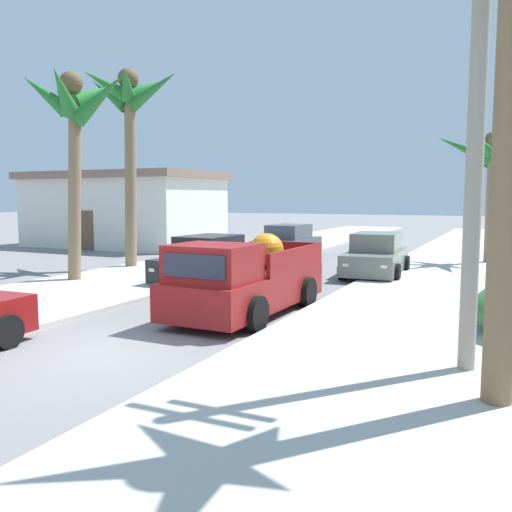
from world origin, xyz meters
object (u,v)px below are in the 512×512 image
utility_pole (477,98)px  car_left_near (376,256)px  car_right_near (288,243)px  pickup_truck (245,281)px  palm_tree_left_fore (129,111)px  palm_tree_right_mid (490,155)px  roadside_house (125,209)px  palm_tree_right_fore (74,116)px  car_right_mid (208,260)px

utility_pole → car_left_near: bearing=110.3°
car_right_near → pickup_truck: bearing=-72.7°
pickup_truck → car_left_near: (1.33, 7.79, -0.10)m
palm_tree_left_fore → car_right_near: bearing=55.8°
palm_tree_left_fore → palm_tree_right_mid: size_ratio=1.39×
palm_tree_right_mid → utility_pole: (0.43, -15.29, -0.25)m
car_left_near → roadside_house: bearing=159.5°
car_right_near → palm_tree_right_mid: bearing=6.5°
palm_tree_left_fore → palm_tree_right_fore: bearing=-80.2°
pickup_truck → palm_tree_left_fore: size_ratio=0.68×
pickup_truck → palm_tree_left_fore: (-7.82, 5.73, 5.27)m
palm_tree_right_fore → roadside_house: palm_tree_right_fore is taller
car_right_mid → utility_pole: utility_pole is taller
roadside_house → palm_tree_right_mid: bearing=-2.9°
utility_pole → palm_tree_left_fore: bearing=147.6°
palm_tree_left_fore → roadside_house: size_ratio=0.72×
car_right_mid → car_right_near: bearing=92.3°
car_left_near → palm_tree_right_fore: bearing=-146.6°
palm_tree_left_fore → utility_pole: bearing=-32.4°
car_right_mid → utility_pole: 11.29m
pickup_truck → car_right_mid: pickup_truck is taller
pickup_truck → roadside_house: size_ratio=0.49×
car_right_mid → palm_tree_right_mid: palm_tree_right_mid is taller
pickup_truck → palm_tree_right_mid: bearing=69.8°
palm_tree_right_fore → roadside_house: size_ratio=0.64×
pickup_truck → car_right_mid: size_ratio=1.21×
pickup_truck → utility_pole: 6.67m
pickup_truck → car_right_near: pickup_truck is taller
car_left_near → car_right_near: bearing=141.1°
pickup_truck → car_right_near: bearing=107.3°
pickup_truck → palm_tree_left_fore: bearing=143.8°
palm_tree_right_mid → roadside_house: size_ratio=0.52×
car_left_near → roadside_house: roadside_house is taller
pickup_truck → car_right_mid: bearing=129.9°
car_right_mid → palm_tree_left_fore: 7.17m
palm_tree_right_fore → roadside_house: (-7.45, 11.59, -3.26)m
palm_tree_left_fore → utility_pole: 15.45m
car_left_near → utility_pole: 11.52m
palm_tree_right_fore → roadside_house: bearing=122.7°
palm_tree_left_fore → roadside_house: 11.26m
car_right_near → palm_tree_right_fore: bearing=-110.0°
car_right_near → car_right_mid: size_ratio=1.00×
car_right_near → palm_tree_right_fore: palm_tree_right_fore is taller
roadside_house → car_right_mid: bearing=-40.8°
utility_pole → palm_tree_right_fore: bearing=159.3°
palm_tree_right_fore → car_right_mid: bearing=26.0°
car_right_mid → roadside_house: 14.96m
car_right_near → palm_tree_left_fore: (-4.14, -6.10, 5.37)m
palm_tree_right_fore → palm_tree_left_fore: bearing=99.8°
pickup_truck → car_right_mid: 5.25m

